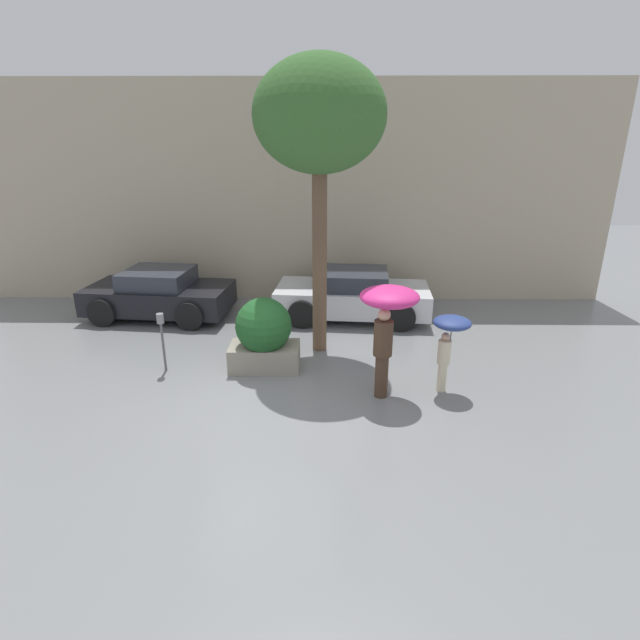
% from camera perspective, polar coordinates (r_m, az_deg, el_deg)
% --- Properties ---
extents(ground_plane, '(40.00, 40.00, 0.00)m').
position_cam_1_polar(ground_plane, '(9.05, -5.94, -9.73)').
color(ground_plane, slate).
extents(building_facade, '(18.00, 0.30, 6.00)m').
position_cam_1_polar(building_facade, '(14.41, -3.47, 14.09)').
color(building_facade, '#B7A88E').
rests_on(building_facade, ground).
extents(planter_box, '(1.42, 1.13, 1.51)m').
position_cam_1_polar(planter_box, '(10.14, -6.43, -1.66)').
color(planter_box, gray).
rests_on(planter_box, ground).
extents(person_adult, '(1.05, 1.05, 2.05)m').
position_cam_1_polar(person_adult, '(8.84, 7.74, 1.03)').
color(person_adult, '#473323').
rests_on(person_adult, ground).
extents(person_child, '(0.69, 0.69, 1.46)m').
position_cam_1_polar(person_child, '(9.35, 14.59, -1.54)').
color(person_child, beige).
rests_on(person_child, ground).
extents(parked_car_near, '(4.10, 2.30, 1.27)m').
position_cam_1_polar(parked_car_near, '(13.15, 3.73, 2.86)').
color(parked_car_near, silver).
rests_on(parked_car_near, ground).
extents(parked_car_far, '(3.85, 2.33, 1.27)m').
position_cam_1_polar(parked_car_far, '(13.89, -17.87, 2.84)').
color(parked_car_far, black).
rests_on(parked_car_far, ground).
extents(street_tree, '(2.61, 2.61, 6.02)m').
position_cam_1_polar(street_tree, '(10.40, -0.05, 21.99)').
color(street_tree, brown).
rests_on(street_tree, ground).
extents(parking_meter, '(0.14, 0.14, 1.23)m').
position_cam_1_polar(parking_meter, '(10.42, -17.66, -1.11)').
color(parking_meter, '#595B60').
rests_on(parking_meter, ground).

